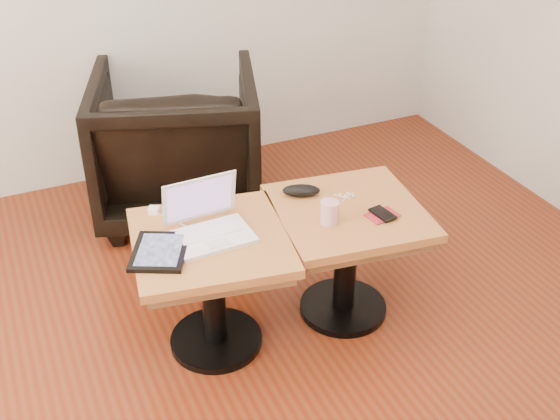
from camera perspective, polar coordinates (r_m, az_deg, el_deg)
name	(u,v)px	position (r m, az deg, el deg)	size (l,w,h in m)	color
room_shell	(214,107)	(1.74, -5.42, 8.32)	(4.52, 4.52, 2.71)	maroon
side_table_left	(212,266)	(2.78, -5.58, -4.53)	(0.68, 0.68, 0.54)	black
side_table_right	(347,236)	(2.95, 5.49, -2.08)	(0.66, 0.66, 0.54)	black
laptop	(208,224)	(2.70, -5.86, -1.15)	(0.31, 0.26, 0.21)	white
tablet	(160,251)	(2.63, -9.74, -3.34)	(0.29, 0.31, 0.02)	black
charging_adapter	(154,210)	(2.87, -10.21, -0.01)	(0.04, 0.04, 0.02)	white
glasses_case	(301,191)	(2.94, 1.74, 1.59)	(0.16, 0.07, 0.05)	black
striped_cup	(329,212)	(2.76, 4.04, -0.19)	(0.07, 0.07, 0.09)	#C14E73
earbuds_tangle	(346,195)	(2.95, 5.42, 1.18)	(0.08, 0.05, 0.01)	white
phone_on_sleeve	(382,215)	(2.84, 8.33, -0.37)	(0.14, 0.12, 0.02)	#760607
armchair	(177,144)	(3.75, -8.37, 5.36)	(0.83, 0.85, 0.78)	black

